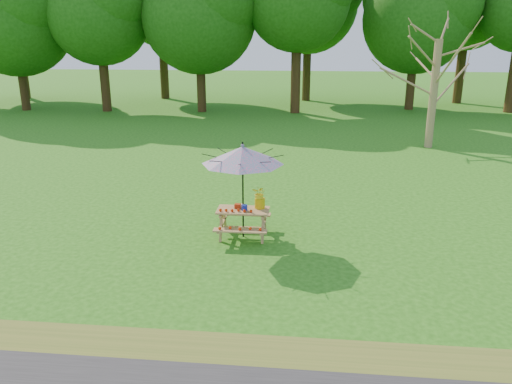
# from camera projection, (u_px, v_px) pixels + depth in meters

# --- Properties ---
(ground) EXTENTS (120.00, 120.00, 0.00)m
(ground) POSITION_uv_depth(u_px,v_px,m) (295.00, 273.00, 9.87)
(ground) COLOR #236312
(ground) RESTS_ON ground
(drygrass_strip) EXTENTS (120.00, 1.20, 0.01)m
(drygrass_strip) POSITION_uv_depth(u_px,v_px,m) (290.00, 360.00, 7.21)
(drygrass_strip) COLOR olive
(drygrass_strip) RESTS_ON ground
(picnic_table) EXTENTS (1.20, 1.32, 0.67)m
(picnic_table) POSITION_uv_depth(u_px,v_px,m) (243.00, 223.00, 11.58)
(picnic_table) COLOR #AA8C4D
(picnic_table) RESTS_ON ground
(patio_umbrella) EXTENTS (1.93, 1.93, 2.25)m
(patio_umbrella) POSITION_uv_depth(u_px,v_px,m) (243.00, 155.00, 11.09)
(patio_umbrella) COLOR black
(patio_umbrella) RESTS_ON ground
(produce_bins) EXTENTS (0.32, 0.34, 0.13)m
(produce_bins) POSITION_uv_depth(u_px,v_px,m) (241.00, 207.00, 11.50)
(produce_bins) COLOR #B32D0E
(produce_bins) RESTS_ON picnic_table
(tomatoes_row) EXTENTS (0.77, 0.13, 0.07)m
(tomatoes_row) POSITION_uv_depth(u_px,v_px,m) (235.00, 210.00, 11.31)
(tomatoes_row) COLOR red
(tomatoes_row) RESTS_ON picnic_table
(flower_bucket) EXTENTS (0.40, 0.37, 0.54)m
(flower_bucket) POSITION_uv_depth(u_px,v_px,m) (260.00, 196.00, 11.48)
(flower_bucket) COLOR #DDB00B
(flower_bucket) RESTS_ON picnic_table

